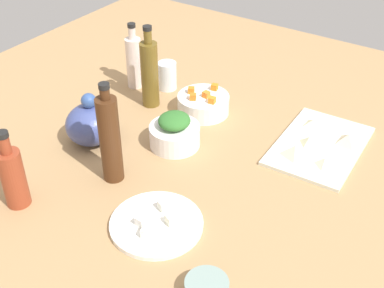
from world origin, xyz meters
TOP-DOWN VIEW (x-y plane):
  - tabletop at (0.00, 0.00)cm, footprint 190.00×190.00cm
  - cutting_board at (23.92, -25.78)cm, footprint 32.67×22.51cm
  - plate_tofu at (-24.97, -7.14)cm, footprint 21.07×21.07cm
  - bowl_greens at (2.95, 7.65)cm, footprint 13.76×13.76cm
  - bowl_carrots at (21.58, 10.40)cm, footprint 15.45×15.45cm
  - teapot at (-7.98, 27.38)cm, footprint 16.20×13.71cm
  - bottle_0 at (-17.10, 12.16)cm, footprint 5.16×5.16cm
  - bottle_1 at (23.12, 37.71)cm, footprint 5.02×5.02cm
  - bottle_2 at (-36.83, 24.49)cm, footprint 5.60×5.60cm
  - bottle_3 at (16.67, 26.34)cm, footprint 5.30×5.30cm
  - drinking_glass_0 at (27.69, 28.07)cm, footprint 6.01×6.01cm
  - carrot_cube_0 at (21.13, 14.45)cm, footprint 2.41×2.41cm
  - carrot_cube_1 at (18.15, 11.82)cm, footprint 2.45×2.45cm
  - carrot_cube_2 at (21.43, 9.36)cm, footprint 2.02×2.02cm
  - carrot_cube_3 at (26.61, 9.67)cm, footprint 2.11×2.11cm
  - carrot_cube_4 at (19.61, 6.16)cm, footprint 2.04×2.04cm
  - chopped_greens_mound at (2.95, 7.65)cm, footprint 11.19×10.96cm
  - tofu_cube_0 at (-29.54, -8.06)cm, footprint 2.81×2.81cm
  - tofu_cube_1 at (-23.44, -10.16)cm, footprint 2.93×2.93cm
  - tofu_cube_2 at (-20.64, -6.00)cm, footprint 2.91×2.91cm
  - tofu_cube_3 at (-27.41, -4.92)cm, footprint 2.35×2.35cm
  - dumpling_0 at (28.49, -31.84)cm, footprint 7.68×7.68cm
  - dumpling_1 at (22.30, -23.26)cm, footprint 4.36×4.63cm
  - dumpling_2 at (31.27, -20.59)cm, footprint 6.79×6.79cm
  - dumpling_3 at (15.76, -30.31)cm, footprint 4.60×4.41cm
  - dumpling_4 at (15.49, -22.08)cm, footprint 7.34×7.51cm

SIDE VIEW (x-z plane):
  - tabletop at x=0.00cm, z-range 0.00..3.00cm
  - cutting_board at x=23.92cm, z-range 3.00..4.00cm
  - plate_tofu at x=-24.97cm, z-range 3.00..4.20cm
  - dumpling_2 at x=31.27cm, z-range 4.00..6.12cm
  - dumpling_3 at x=15.76cm, z-range 4.00..6.29cm
  - dumpling_1 at x=22.30cm, z-range 4.00..6.40cm
  - tofu_cube_0 at x=-29.54cm, z-range 4.20..6.40cm
  - tofu_cube_1 at x=-23.44cm, z-range 4.20..6.40cm
  - tofu_cube_2 at x=-20.64cm, z-range 4.20..6.40cm
  - tofu_cube_3 at x=-27.41cm, z-range 4.20..6.40cm
  - dumpling_0 at x=28.49cm, z-range 4.00..6.98cm
  - dumpling_4 at x=15.49cm, z-range 4.00..7.09cm
  - bowl_carrots at x=21.58cm, z-range 3.00..8.63cm
  - bowl_greens at x=2.95cm, z-range 3.00..8.97cm
  - drinking_glass_0 at x=27.69cm, z-range 3.00..12.03cm
  - teapot at x=-7.98cm, z-range 1.38..16.33cm
  - carrot_cube_0 at x=21.13cm, z-range 8.63..10.43cm
  - carrot_cube_1 at x=18.15cm, z-range 8.63..10.43cm
  - carrot_cube_2 at x=21.43cm, z-range 8.63..10.43cm
  - carrot_cube_3 at x=26.61cm, z-range 8.63..10.43cm
  - carrot_cube_4 at x=19.61cm, z-range 8.63..10.43cm
  - chopped_greens_mound at x=2.95cm, z-range 8.97..12.74cm
  - bottle_2 at x=-36.83cm, z-range 1.00..21.14cm
  - bottle_1 at x=23.12cm, z-range 1.14..22.64cm
  - bottle_3 at x=16.67cm, z-range 1.05..26.51cm
  - bottle_0 at x=-17.10cm, z-range 1.51..28.22cm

